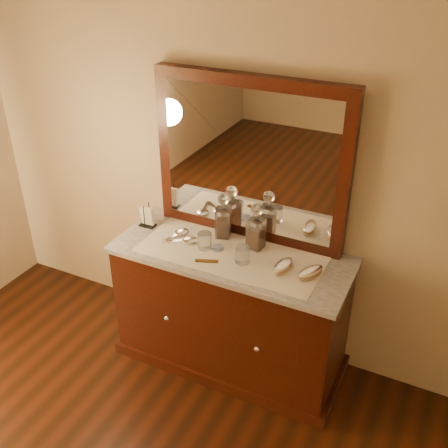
{
  "coord_description": "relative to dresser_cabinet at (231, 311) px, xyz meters",
  "views": [
    {
      "loc": [
        1.11,
        -0.4,
        2.54
      ],
      "look_at": [
        0.0,
        1.85,
        1.1
      ],
      "focal_mm": 41.75,
      "sensor_mm": 36.0,
      "label": 1
    }
  ],
  "objects": [
    {
      "name": "knob_left",
      "position": [
        -0.3,
        -0.28,
        0.04
      ],
      "size": [
        0.04,
        0.04,
        0.04
      ],
      "primitive_type": "sphere",
      "color": "silver",
      "rests_on": "dresser_cabinet"
    },
    {
      "name": "napkin_rack",
      "position": [
        -0.63,
        0.05,
        0.5
      ],
      "size": [
        0.11,
        0.07,
        0.16
      ],
      "color": "black",
      "rests_on": "marble_top"
    },
    {
      "name": "dresser_cabinet",
      "position": [
        0.0,
        0.0,
        0.0
      ],
      "size": [
        1.4,
        0.55,
        0.82
      ],
      "primitive_type": "cube",
      "color": "black",
      "rests_on": "floor"
    },
    {
      "name": "pin_dish",
      "position": [
        -0.09,
        -0.0,
        0.45
      ],
      "size": [
        0.09,
        0.09,
        0.01
      ],
      "primitive_type": "cylinder",
      "rotation": [
        0.0,
        0.0,
        -0.23
      ],
      "color": "silver",
      "rests_on": "lace_runner"
    },
    {
      "name": "decanter_right",
      "position": [
        0.11,
        0.11,
        0.56
      ],
      "size": [
        0.1,
        0.1,
        0.3
      ],
      "color": "brown",
      "rests_on": "lace_runner"
    },
    {
      "name": "lace_runner",
      "position": [
        0.0,
        -0.02,
        0.44
      ],
      "size": [
        1.1,
        0.45,
        0.0
      ],
      "primitive_type": "cube",
      "color": "white",
      "rests_on": "marble_top"
    },
    {
      "name": "hand_mirror_outer",
      "position": [
        -0.38,
        0.04,
        0.45
      ],
      "size": [
        0.1,
        0.22,
        0.02
      ],
      "color": "silver",
      "rests_on": "lace_runner"
    },
    {
      "name": "mirror_frame",
      "position": [
        0.0,
        0.25,
        0.94
      ],
      "size": [
        1.2,
        0.08,
        1.0
      ],
      "primitive_type": "cube",
      "color": "black",
      "rests_on": "marble_top"
    },
    {
      "name": "knob_right",
      "position": [
        0.3,
        -0.28,
        0.04
      ],
      "size": [
        0.04,
        0.04,
        0.04
      ],
      "primitive_type": "sphere",
      "color": "silver",
      "rests_on": "dresser_cabinet"
    },
    {
      "name": "brush_far",
      "position": [
        0.5,
        -0.03,
        0.47
      ],
      "size": [
        0.15,
        0.19,
        0.05
      ],
      "color": "tan",
      "rests_on": "lace_runner"
    },
    {
      "name": "comb",
      "position": [
        -0.09,
        -0.15,
        0.45
      ],
      "size": [
        0.14,
        0.07,
        0.01
      ],
      "primitive_type": "cube",
      "rotation": [
        0.0,
        0.0,
        0.36
      ],
      "color": "brown",
      "rests_on": "lace_runner"
    },
    {
      "name": "mirror_glass",
      "position": [
        0.0,
        0.21,
        0.94
      ],
      "size": [
        1.06,
        0.01,
        0.86
      ],
      "primitive_type": "cube",
      "color": "white",
      "rests_on": "marble_top"
    },
    {
      "name": "brush_near",
      "position": [
        0.34,
        -0.04,
        0.47
      ],
      "size": [
        0.1,
        0.18,
        0.05
      ],
      "color": "tan",
      "rests_on": "lace_runner"
    },
    {
      "name": "decanter_left",
      "position": [
        -0.12,
        0.15,
        0.56
      ],
      "size": [
        0.11,
        0.11,
        0.3
      ],
      "color": "brown",
      "rests_on": "lace_runner"
    },
    {
      "name": "tumblers",
      "position": [
        -0.03,
        -0.04,
        0.49
      ],
      "size": [
        0.35,
        0.13,
        0.1
      ],
      "color": "white",
      "rests_on": "lace_runner"
    },
    {
      "name": "dresser_plinth",
      "position": [
        0.0,
        0.0,
        -0.37
      ],
      "size": [
        1.46,
        0.59,
        0.08
      ],
      "primitive_type": "cube",
      "color": "black",
      "rests_on": "floor"
    },
    {
      "name": "hand_mirror_inner",
      "position": [
        -0.3,
        -0.01,
        0.45
      ],
      "size": [
        0.21,
        0.16,
        0.02
      ],
      "color": "silver",
      "rests_on": "lace_runner"
    },
    {
      "name": "marble_top",
      "position": [
        0.0,
        0.0,
        0.42
      ],
      "size": [
        1.44,
        0.59,
        0.03
      ],
      "primitive_type": "cube",
      "color": "silver",
      "rests_on": "dresser_cabinet"
    }
  ]
}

